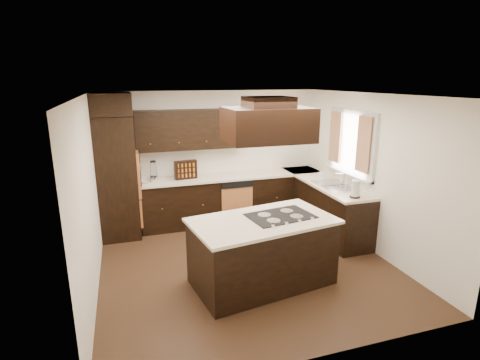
{
  "coord_description": "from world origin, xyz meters",
  "views": [
    {
      "loc": [
        -1.63,
        -4.88,
        2.71
      ],
      "look_at": [
        0.1,
        0.6,
        1.15
      ],
      "focal_mm": 28.0,
      "sensor_mm": 36.0,
      "label": 1
    }
  ],
  "objects_px": {
    "oven_column": "(117,178)",
    "spice_rack": "(186,170)",
    "island": "(262,253)",
    "range_hood": "(268,125)"
  },
  "relations": [
    {
      "from": "island",
      "to": "range_hood",
      "type": "distance_m",
      "value": 1.72
    },
    {
      "from": "island",
      "to": "range_hood",
      "type": "xyz_separation_m",
      "value": [
        0.06,
        0.03,
        1.72
      ]
    },
    {
      "from": "island",
      "to": "spice_rack",
      "type": "height_order",
      "value": "spice_rack"
    },
    {
      "from": "oven_column",
      "to": "island",
      "type": "bearing_deg",
      "value": -51.49
    },
    {
      "from": "oven_column",
      "to": "spice_rack",
      "type": "height_order",
      "value": "oven_column"
    },
    {
      "from": "range_hood",
      "to": "spice_rack",
      "type": "bearing_deg",
      "value": 106.14
    },
    {
      "from": "oven_column",
      "to": "spice_rack",
      "type": "bearing_deg",
      "value": 3.8
    },
    {
      "from": "range_hood",
      "to": "oven_column",
      "type": "bearing_deg",
      "value": 129.74
    },
    {
      "from": "island",
      "to": "spice_rack",
      "type": "xyz_separation_m",
      "value": [
        -0.62,
        2.36,
        0.65
      ]
    },
    {
      "from": "island",
      "to": "range_hood",
      "type": "relative_size",
      "value": 1.72
    }
  ]
}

